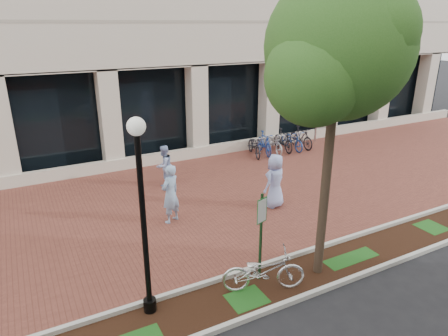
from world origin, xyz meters
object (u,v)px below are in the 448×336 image
pedestrian_right (275,181)px  locked_bicycle (263,271)px  bike_rack_cluster (278,142)px  bollard (315,132)px  lamppost (143,210)px  pedestrian_left (170,194)px  parking_sign (261,226)px  pedestrian_mid (164,166)px  street_tree (338,57)px

pedestrian_right → locked_bicycle: bearing=31.5°
locked_bicycle → bike_rack_cluster: (6.56, 8.73, -0.00)m
bollard → lamppost: bearing=-143.8°
pedestrian_left → bike_rack_cluster: bearing=-175.2°
parking_sign → locked_bicycle: 1.04m
lamppost → pedestrian_mid: lamppost is taller
pedestrian_right → bollard: (6.49, 5.59, -0.42)m
pedestrian_right → bollard: 8.57m
lamppost → pedestrian_left: bearing=62.7°
parking_sign → pedestrian_right: (2.70, 3.30, -0.54)m
locked_bicycle → bollard: size_ratio=1.94×
pedestrian_mid → bollard: pedestrian_mid is taller
parking_sign → pedestrian_right: 4.29m
pedestrian_right → bollard: bearing=-160.0°
parking_sign → bollard: (9.18, 8.89, -0.96)m
street_tree → pedestrian_right: street_tree is taller
parking_sign → street_tree: street_tree is taller
bollard → bike_rack_cluster: bike_rack_cluster is taller
street_tree → bike_rack_cluster: size_ratio=1.97×
pedestrian_left → bollard: (10.01, 5.01, -0.44)m
pedestrian_mid → bike_rack_cluster: size_ratio=0.45×
pedestrian_right → bike_rack_cluster: 6.28m
lamppost → bollard: (11.93, 8.74, -1.93)m
parking_sign → pedestrian_mid: bearing=71.1°
pedestrian_left → pedestrian_mid: (0.87, 3.00, -0.15)m
locked_bicycle → bike_rack_cluster: bike_rack_cluster is taller
parking_sign → pedestrian_left: bearing=83.4°
locked_bicycle → bike_rack_cluster: size_ratio=0.55×
lamppost → locked_bicycle: size_ratio=2.21×
street_tree → pedestrian_mid: 8.67m
locked_bicycle → pedestrian_left: size_ratio=1.03×
lamppost → pedestrian_mid: bearing=67.5°
pedestrian_right → pedestrian_left: bearing=-30.2°
parking_sign → pedestrian_right: bearing=32.2°
locked_bicycle → pedestrian_left: (-0.67, 4.26, 0.44)m
street_tree → locked_bicycle: 5.06m
parking_sign → locked_bicycle: parking_sign is taller
pedestrian_mid → bollard: 9.36m
bike_rack_cluster → pedestrian_left: bearing=-138.8°
bike_rack_cluster → bollard: bearing=20.5°
lamppost → locked_bicycle: 3.28m
lamppost → bollard: size_ratio=4.28×
locked_bicycle → pedestrian_mid: 7.27m
bike_rack_cluster → locked_bicycle: bearing=-117.4°
lamppost → bike_rack_cluster: (9.16, 8.20, -1.94)m
pedestrian_mid → bollard: bearing=162.0°
parking_sign → bike_rack_cluster: (6.41, 8.35, -0.96)m
locked_bicycle → street_tree: bearing=-67.8°
locked_bicycle → pedestrian_right: (2.85, 3.68, 0.42)m
street_tree → pedestrian_mid: street_tree is taller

